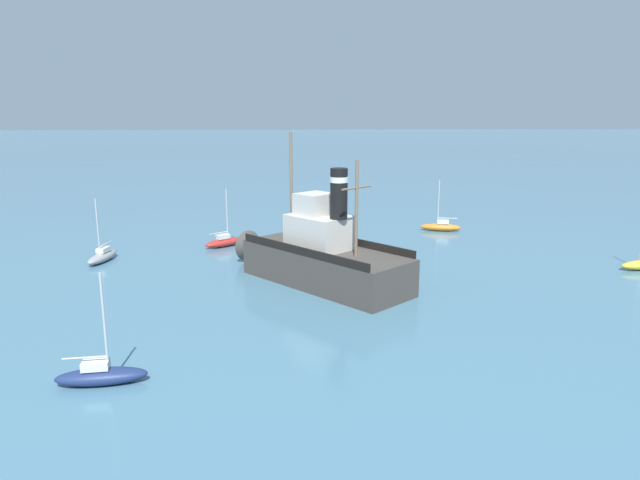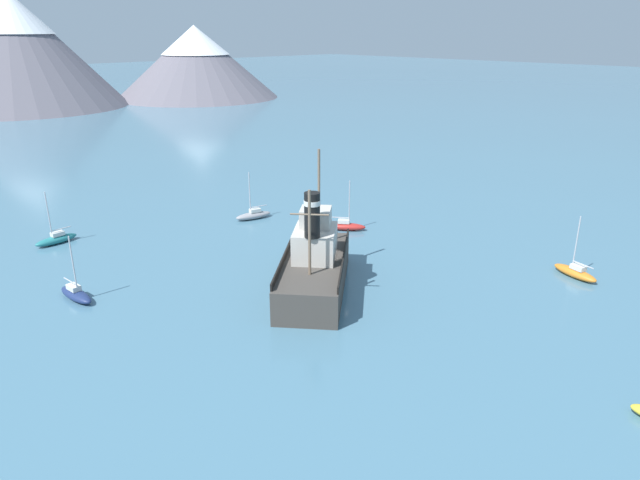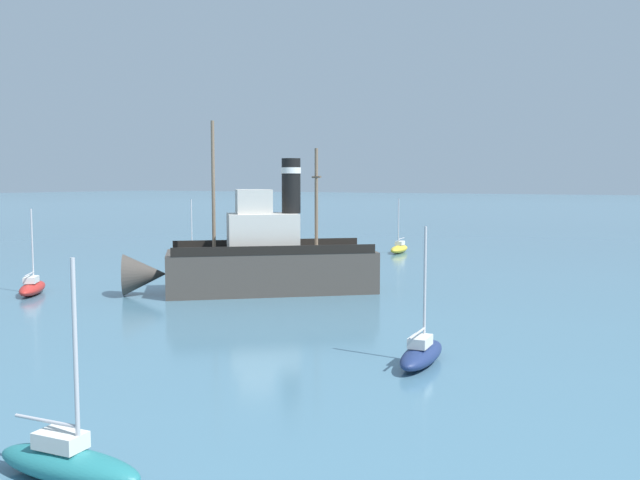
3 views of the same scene
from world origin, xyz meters
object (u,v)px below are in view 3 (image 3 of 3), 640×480
sailboat_yellow (399,248)px  sailboat_red (32,287)px  sailboat_navy (422,353)px  sailboat_orange (195,251)px  old_tugboat (261,261)px  sailboat_teal (68,462)px

sailboat_yellow → sailboat_red: same height
sailboat_navy → sailboat_red: (24.82, -3.00, 0.00)m
sailboat_yellow → sailboat_red: bearing=73.0°
sailboat_navy → sailboat_yellow: 37.42m
sailboat_orange → sailboat_navy: 37.66m
old_tugboat → sailboat_red: old_tugboat is taller
sailboat_teal → sailboat_yellow: size_ratio=1.00×
sailboat_orange → sailboat_teal: (-26.44, 35.70, 0.00)m
old_tugboat → sailboat_navy: 17.35m
sailboat_yellow → sailboat_red: (9.53, 31.15, 0.00)m
sailboat_navy → sailboat_red: bearing=-6.9°
sailboat_orange → old_tugboat: bearing=140.8°
sailboat_teal → sailboat_navy: bearing=-104.7°
sailboat_navy → sailboat_red: 25.00m
sailboat_orange → sailboat_red: bearing=103.7°
sailboat_navy → sailboat_red: size_ratio=1.00×
sailboat_red → sailboat_navy: bearing=173.1°
sailboat_teal → sailboat_yellow: 48.25m
old_tugboat → sailboat_navy: (-13.94, 10.23, -1.40)m
old_tugboat → sailboat_yellow: old_tugboat is taller
sailboat_red → old_tugboat: bearing=-146.4°
sailboat_orange → sailboat_navy: (-29.73, 23.11, 0.00)m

